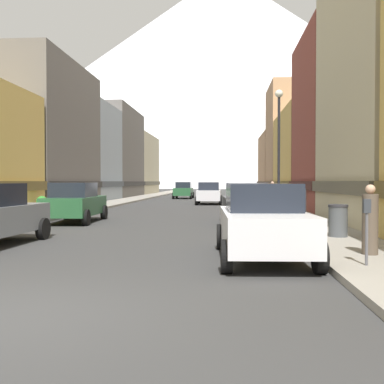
{
  "coord_description": "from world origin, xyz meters",
  "views": [
    {
      "loc": [
        2.93,
        -5.98,
        1.83
      ],
      "look_at": [
        0.48,
        27.84,
        1.06
      ],
      "focal_mm": 43.42,
      "sensor_mm": 36.0,
      "label": 1
    }
  ],
  "objects_px": {
    "car_left_1": "(75,202)",
    "pedestrian_0": "(370,222)",
    "car_driving_0": "(184,190)",
    "potted_plant_0": "(42,203)",
    "car_right_1": "(246,203)",
    "parking_meter_near": "(367,222)",
    "trash_bin_right": "(338,220)",
    "pedestrian_2": "(272,194)",
    "streetlamp_right": "(279,134)",
    "pedestrian_1": "(302,204)",
    "car_driving_1": "(209,193)",
    "car_right_0": "(263,221)"
  },
  "relations": [
    {
      "from": "car_right_0",
      "to": "pedestrian_1",
      "type": "height_order",
      "value": "car_right_0"
    },
    {
      "from": "car_right_0",
      "to": "streetlamp_right",
      "type": "xyz_separation_m",
      "value": [
        1.55,
        10.46,
        3.09
      ]
    },
    {
      "from": "car_driving_1",
      "to": "pedestrian_1",
      "type": "distance_m",
      "value": 17.55
    },
    {
      "from": "car_right_1",
      "to": "parking_meter_near",
      "type": "distance_m",
      "value": 11.02
    },
    {
      "from": "streetlamp_right",
      "to": "car_right_1",
      "type": "bearing_deg",
      "value": -144.89
    },
    {
      "from": "pedestrian_1",
      "to": "pedestrian_2",
      "type": "bearing_deg",
      "value": 90.0
    },
    {
      "from": "car_right_1",
      "to": "potted_plant_0",
      "type": "relative_size",
      "value": 4.99
    },
    {
      "from": "car_left_1",
      "to": "parking_meter_near",
      "type": "bearing_deg",
      "value": -48.58
    },
    {
      "from": "pedestrian_0",
      "to": "pedestrian_1",
      "type": "relative_size",
      "value": 1.02
    },
    {
      "from": "car_left_1",
      "to": "pedestrian_2",
      "type": "height_order",
      "value": "pedestrian_2"
    },
    {
      "from": "car_right_0",
      "to": "potted_plant_0",
      "type": "height_order",
      "value": "car_right_0"
    },
    {
      "from": "car_driving_0",
      "to": "potted_plant_0",
      "type": "height_order",
      "value": "car_driving_0"
    },
    {
      "from": "car_left_1",
      "to": "car_driving_0",
      "type": "distance_m",
      "value": 29.62
    },
    {
      "from": "car_driving_0",
      "to": "car_right_0",
      "type": "bearing_deg",
      "value": -82.1
    },
    {
      "from": "car_left_1",
      "to": "car_right_1",
      "type": "bearing_deg",
      "value": 0.14
    },
    {
      "from": "potted_plant_0",
      "to": "pedestrian_1",
      "type": "xyz_separation_m",
      "value": [
        13.25,
        -4.0,
        0.23
      ]
    },
    {
      "from": "pedestrian_0",
      "to": "pedestrian_2",
      "type": "bearing_deg",
      "value": 90.0
    },
    {
      "from": "car_right_1",
      "to": "pedestrian_2",
      "type": "bearing_deg",
      "value": 79.22
    },
    {
      "from": "pedestrian_1",
      "to": "car_driving_1",
      "type": "bearing_deg",
      "value": 105.36
    },
    {
      "from": "car_left_1",
      "to": "car_right_0",
      "type": "height_order",
      "value": "same"
    },
    {
      "from": "car_driving_1",
      "to": "pedestrian_2",
      "type": "bearing_deg",
      "value": -41.99
    },
    {
      "from": "pedestrian_1",
      "to": "car_right_0",
      "type": "bearing_deg",
      "value": -104.49
    },
    {
      "from": "car_driving_1",
      "to": "potted_plant_0",
      "type": "distance_m",
      "value": 15.53
    },
    {
      "from": "pedestrian_1",
      "to": "pedestrian_2",
      "type": "relative_size",
      "value": 0.93
    },
    {
      "from": "car_right_0",
      "to": "pedestrian_2",
      "type": "distance_m",
      "value": 22.37
    },
    {
      "from": "car_left_1",
      "to": "pedestrian_1",
      "type": "height_order",
      "value": "car_left_1"
    },
    {
      "from": "pedestrian_2",
      "to": "pedestrian_0",
      "type": "bearing_deg",
      "value": -90.0
    },
    {
      "from": "car_left_1",
      "to": "pedestrian_1",
      "type": "distance_m",
      "value": 10.05
    },
    {
      "from": "car_left_1",
      "to": "car_driving_0",
      "type": "relative_size",
      "value": 1.01
    },
    {
      "from": "car_left_1",
      "to": "car_right_0",
      "type": "distance_m",
      "value": 12.05
    },
    {
      "from": "car_left_1",
      "to": "pedestrian_2",
      "type": "bearing_deg",
      "value": 52.03
    },
    {
      "from": "car_left_1",
      "to": "pedestrian_0",
      "type": "xyz_separation_m",
      "value": [
        10.05,
        -9.39,
        -0.01
      ]
    },
    {
      "from": "car_left_1",
      "to": "pedestrian_0",
      "type": "relative_size",
      "value": 2.77
    },
    {
      "from": "car_driving_0",
      "to": "car_driving_1",
      "type": "height_order",
      "value": "same"
    },
    {
      "from": "parking_meter_near",
      "to": "potted_plant_0",
      "type": "xyz_separation_m",
      "value": [
        -12.75,
        14.96,
        -0.37
      ]
    },
    {
      "from": "parking_meter_near",
      "to": "streetlamp_right",
      "type": "xyz_separation_m",
      "value": [
        -0.4,
        11.93,
        2.97
      ]
    },
    {
      "from": "car_right_1",
      "to": "pedestrian_2",
      "type": "xyz_separation_m",
      "value": [
        2.45,
        12.86,
        0.03
      ]
    },
    {
      "from": "car_driving_0",
      "to": "car_driving_1",
      "type": "relative_size",
      "value": 1.0
    },
    {
      "from": "car_right_0",
      "to": "car_driving_1",
      "type": "xyz_separation_m",
      "value": [
        -2.2,
        26.42,
        0.0
      ]
    },
    {
      "from": "pedestrian_0",
      "to": "pedestrian_1",
      "type": "height_order",
      "value": "pedestrian_0"
    },
    {
      "from": "car_right_1",
      "to": "pedestrian_1",
      "type": "height_order",
      "value": "car_right_1"
    },
    {
      "from": "car_driving_1",
      "to": "streetlamp_right",
      "type": "relative_size",
      "value": 0.75
    },
    {
      "from": "car_driving_0",
      "to": "trash_bin_right",
      "type": "height_order",
      "value": "car_driving_0"
    },
    {
      "from": "car_right_1",
      "to": "parking_meter_near",
      "type": "bearing_deg",
      "value": -79.82
    },
    {
      "from": "parking_meter_near",
      "to": "trash_bin_right",
      "type": "height_order",
      "value": "parking_meter_near"
    },
    {
      "from": "parking_meter_near",
      "to": "car_driving_1",
      "type": "bearing_deg",
      "value": 98.47
    },
    {
      "from": "car_right_1",
      "to": "pedestrian_1",
      "type": "relative_size",
      "value": 2.85
    },
    {
      "from": "car_right_0",
      "to": "pedestrian_0",
      "type": "height_order",
      "value": "car_right_0"
    },
    {
      "from": "trash_bin_right",
      "to": "pedestrian_0",
      "type": "xyz_separation_m",
      "value": [
        -0.1,
        -3.46,
        0.25
      ]
    },
    {
      "from": "car_left_1",
      "to": "streetlamp_right",
      "type": "xyz_separation_m",
      "value": [
        9.15,
        1.11,
        3.09
      ]
    }
  ]
}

